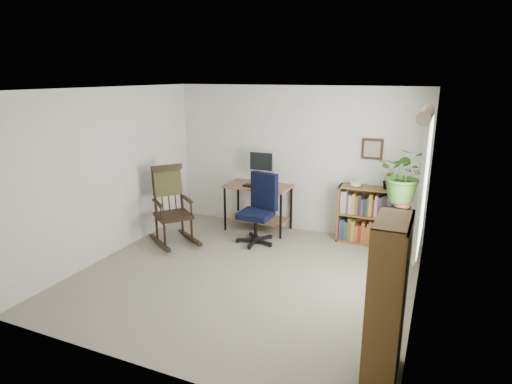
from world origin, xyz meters
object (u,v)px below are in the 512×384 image
at_px(desk, 258,207).
at_px(tall_bookshelf, 387,302).
at_px(low_bookshelf, 366,215).
at_px(rocking_chair, 173,205).
at_px(office_chair, 256,209).

distance_m(desk, tall_bookshelf, 3.86).
xyz_separation_m(desk, low_bookshelf, (1.77, 0.12, 0.06)).
bearing_deg(low_bookshelf, tall_bookshelf, -77.66).
relative_size(rocking_chair, low_bookshelf, 1.37).
height_order(desk, rocking_chair, rocking_chair).
relative_size(office_chair, low_bookshelf, 1.23).
bearing_deg(rocking_chair, office_chair, -28.31).
xyz_separation_m(desk, tall_bookshelf, (2.45, -2.97, 0.34)).
bearing_deg(rocking_chair, desk, -3.55).
distance_m(rocking_chair, low_bookshelf, 3.00).
bearing_deg(tall_bookshelf, rocking_chair, 151.03).
bearing_deg(tall_bookshelf, desk, 129.49).
bearing_deg(desk, rocking_chair, -132.03).
bearing_deg(low_bookshelf, office_chair, -156.12).
relative_size(desk, office_chair, 0.98).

